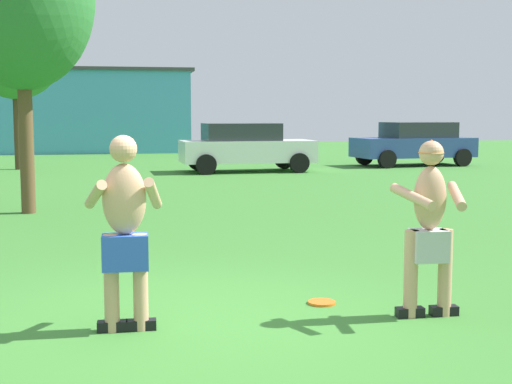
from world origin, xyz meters
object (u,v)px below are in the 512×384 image
Objects in this scene: player_with_cap at (430,221)px; tree_behind_players at (15,43)px; frisbee at (322,302)px; car_white_mid_lot at (246,146)px; car_blue_far_end at (414,143)px; player_in_blue at (125,228)px.

player_with_cap is 20.30m from tree_behind_players.
tree_behind_players is (-6.30, 19.00, 3.35)m from player_with_cap.
car_white_mid_lot reaches higher than frisbee.
car_white_mid_lot is 6.69m from car_blue_far_end.
player_in_blue is 20.91m from car_blue_far_end.
tree_behind_players reaches higher than player_in_blue.
car_white_mid_lot is 0.98× the size of car_blue_far_end.
car_blue_far_end is (10.41, 18.14, -0.08)m from player_in_blue.
player_with_cap is 16.72m from car_white_mid_lot.
player_in_blue is 19.53m from tree_behind_players.
player_in_blue is at bearing -164.74° from frisbee.
car_white_mid_lot is (3.90, 16.59, -0.08)m from player_in_blue.
frisbee is (1.92, 0.52, -0.89)m from player_in_blue.
frisbee is at bearing 15.26° from player_in_blue.
tree_behind_players is (-7.43, 2.32, 3.43)m from car_white_mid_lot.
tree_behind_players is at bearing 106.50° from frisbee.
tree_behind_players reaches higher than frisbee.
player_with_cap is 19.76m from car_blue_far_end.
car_white_mid_lot is at bearing 76.79° from player_in_blue.
frisbee is 0.06× the size of car_blue_far_end.
player_in_blue is 6.20× the size of frisbee.
tree_behind_players is (-3.53, 18.92, 3.34)m from player_in_blue.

